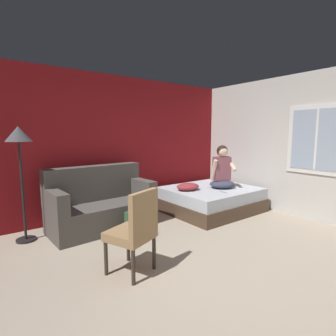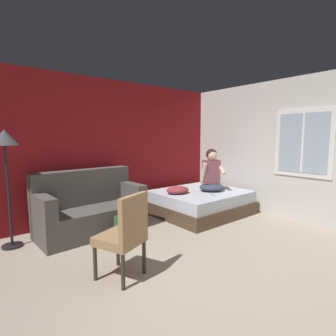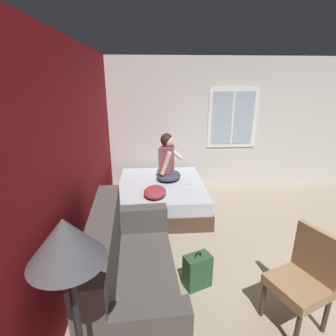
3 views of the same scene
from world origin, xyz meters
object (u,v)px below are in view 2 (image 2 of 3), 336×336
(couch, at_px, (90,209))
(side_chair, at_px, (125,233))
(throw_pillow, at_px, (178,190))
(cell_phone, at_px, (213,195))
(bed, at_px, (200,202))
(person_seated, at_px, (211,174))
(floor_lamp, at_px, (5,149))
(backpack, at_px, (126,229))

(couch, xyz_separation_m, side_chair, (-0.28, -1.65, 0.14))
(side_chair, relative_size, throw_pillow, 2.04)
(throw_pillow, relative_size, cell_phone, 3.33)
(bed, bearing_deg, throw_pillow, 166.77)
(throw_pillow, bearing_deg, bed, -13.23)
(bed, distance_m, couch, 2.26)
(person_seated, relative_size, throw_pillow, 1.82)
(cell_phone, distance_m, floor_lamp, 3.50)
(side_chair, distance_m, throw_pillow, 2.39)
(person_seated, distance_m, cell_phone, 0.57)
(side_chair, bearing_deg, backpack, 59.32)
(backpack, relative_size, cell_phone, 3.18)
(person_seated, height_order, cell_phone, person_seated)
(person_seated, height_order, floor_lamp, floor_lamp)
(bed, height_order, couch, couch)
(cell_phone, height_order, floor_lamp, floor_lamp)
(throw_pillow, relative_size, floor_lamp, 0.28)
(couch, distance_m, person_seated, 2.50)
(person_seated, bearing_deg, side_chair, -157.92)
(person_seated, relative_size, cell_phone, 6.08)
(bed, height_order, side_chair, side_chair)
(bed, bearing_deg, floor_lamp, 170.21)
(backpack, distance_m, cell_phone, 1.86)
(side_chair, height_order, backpack, side_chair)
(backpack, bearing_deg, person_seated, 4.92)
(bed, relative_size, cell_phone, 12.49)
(person_seated, xyz_separation_m, throw_pillow, (-0.71, 0.25, -0.29))
(bed, relative_size, couch, 1.03)
(backpack, bearing_deg, cell_phone, -4.13)
(bed, xyz_separation_m, backpack, (-1.96, -0.31, -0.04))
(bed, xyz_separation_m, floor_lamp, (-3.35, 0.58, 1.19))
(person_seated, distance_m, throw_pillow, 0.81)
(couch, distance_m, backpack, 0.82)
(bed, bearing_deg, couch, 168.86)
(side_chair, height_order, cell_phone, side_chair)
(couch, height_order, floor_lamp, floor_lamp)
(cell_phone, bearing_deg, throw_pillow, 127.78)
(throw_pillow, xyz_separation_m, floor_lamp, (-2.82, 0.45, 0.88))
(bed, distance_m, person_seated, 0.64)
(couch, bearing_deg, person_seated, -13.29)
(person_seated, relative_size, floor_lamp, 0.51)
(throw_pillow, height_order, floor_lamp, floor_lamp)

